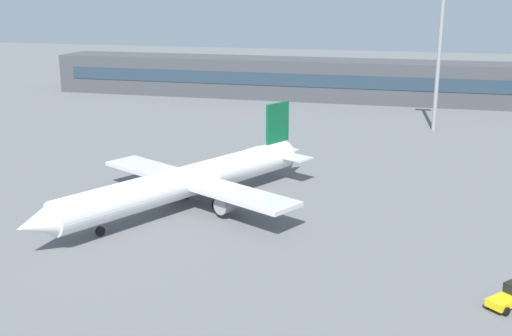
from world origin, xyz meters
TOP-DOWN VIEW (x-y plane):
  - ground_plane at (0.00, 40.00)m, footprint 400.00×400.00m
  - terminal_building at (0.00, 111.66)m, footprint 149.85×12.13m
  - airplane_near at (-13.93, 32.09)m, footprint 27.20×37.53m
  - baggage_tug_yellow at (18.82, 16.45)m, footprint 3.47×3.72m
  - floodlight_tower_east at (13.65, 82.70)m, footprint 3.20×0.80m

SIDE VIEW (x-z plane):
  - ground_plane at x=0.00m, z-range 0.00..0.00m
  - baggage_tug_yellow at x=18.82m, z-range -0.08..1.67m
  - airplane_near at x=-13.93m, z-range -1.97..8.13m
  - terminal_building at x=0.00m, z-range 0.00..9.00m
  - floodlight_tower_east at x=13.65m, z-range 2.02..27.78m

